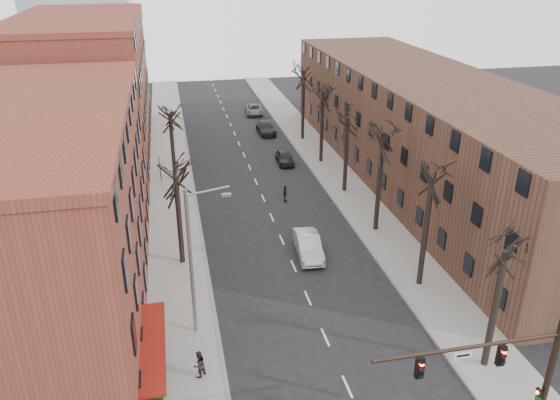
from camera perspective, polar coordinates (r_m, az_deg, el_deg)
sidewalk_left at (r=54.86m, az=-11.32°, el=2.47°), size 4.00×90.00×0.15m
sidewalk_right at (r=57.06m, az=4.94°, el=3.72°), size 4.00×90.00×0.15m
building_left_near at (r=35.11m, az=-24.40°, el=-1.50°), size 12.00×26.00×12.00m
building_left_far at (r=62.07m, az=-19.58°, el=10.79°), size 12.00×28.00×14.00m
building_right at (r=53.97m, az=14.89°, el=7.30°), size 12.00×50.00×10.00m
awning_left at (r=29.84m, az=-12.66°, el=-18.46°), size 1.20×7.00×0.15m
hedge at (r=28.67m, az=-12.98°, el=-18.86°), size 0.80×6.00×1.00m
tree_right_a at (r=32.20m, az=20.51°, el=-15.91°), size 5.20×5.20×10.00m
tree_right_b at (r=37.72m, az=14.30°, el=-8.57°), size 5.20×5.20×10.80m
tree_right_c at (r=44.01m, az=9.93°, el=-3.14°), size 5.20×5.20×11.60m
tree_right_d at (r=50.79m, az=6.72°, el=0.89°), size 5.20×5.20×10.00m
tree_right_e at (r=57.88m, az=4.27°, el=3.96°), size 5.20×5.20×10.80m
tree_right_f at (r=65.18m, az=2.36°, el=6.35°), size 5.20×5.20×11.60m
tree_left_a at (r=39.53m, az=-10.11°, el=-6.52°), size 5.20×5.20×9.50m
tree_left_b at (r=53.96m, az=-10.87°, el=2.04°), size 5.20×5.20×9.50m
signal_mast_arm at (r=25.36m, az=23.63°, el=-16.02°), size 8.14×0.30×7.20m
streetlight at (r=30.11m, az=-9.02°, el=-5.86°), size 2.45×0.22×9.03m
silver_sedan at (r=39.63m, az=2.98°, el=-4.77°), size 2.00×4.80×1.54m
parked_car_near at (r=57.22m, az=0.48°, el=4.50°), size 1.69×3.94×1.33m
parked_car_mid at (r=67.27m, az=-1.48°, el=7.55°), size 2.00×4.81×1.39m
parked_car_far at (r=75.87m, az=-2.73°, el=9.43°), size 2.52×4.83×1.30m
pedestrian_b at (r=29.30m, az=-8.47°, el=-16.61°), size 0.94×0.92×1.53m
pedestrian_crossing at (r=48.08m, az=0.53°, el=0.68°), size 0.59×0.96×1.53m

